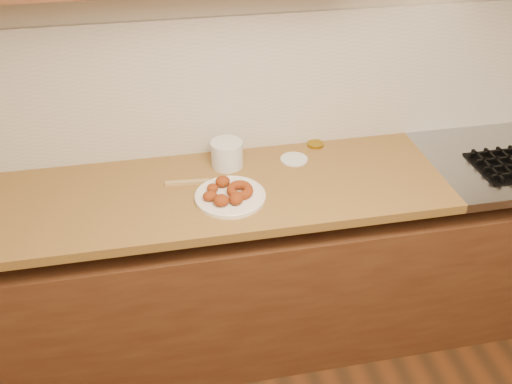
% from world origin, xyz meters
% --- Properties ---
extents(wall_back, '(4.00, 0.02, 2.70)m').
position_xyz_m(wall_back, '(0.00, 2.00, 1.35)').
color(wall_back, tan).
rests_on(wall_back, ground).
extents(base_cabinet, '(3.60, 0.60, 0.77)m').
position_xyz_m(base_cabinet, '(0.00, 1.69, 0.39)').
color(base_cabinet, '#59341B').
rests_on(base_cabinet, floor).
extents(butcher_block, '(2.30, 0.62, 0.04)m').
position_xyz_m(butcher_block, '(-0.65, 1.69, 0.88)').
color(butcher_block, brown).
rests_on(butcher_block, base_cabinet).
extents(backsplash, '(3.60, 0.02, 0.60)m').
position_xyz_m(backsplash, '(0.00, 1.99, 1.20)').
color(backsplash, beige).
rests_on(backsplash, wall_back).
extents(donut_plate, '(0.28, 0.28, 0.02)m').
position_xyz_m(donut_plate, '(-0.40, 1.60, 0.91)').
color(donut_plate, white).
rests_on(donut_plate, butcher_block).
extents(ring_donut, '(0.14, 0.14, 0.05)m').
position_xyz_m(ring_donut, '(-0.36, 1.60, 0.93)').
color(ring_donut, maroon).
rests_on(ring_donut, donut_plate).
extents(fried_dough_chunks, '(0.16, 0.21, 0.05)m').
position_xyz_m(fried_dough_chunks, '(-0.43, 1.59, 0.94)').
color(fried_dough_chunks, maroon).
rests_on(fried_dough_chunks, donut_plate).
extents(plastic_tub, '(0.16, 0.16, 0.11)m').
position_xyz_m(plastic_tub, '(-0.38, 1.85, 0.96)').
color(plastic_tub, silver).
rests_on(plastic_tub, butcher_block).
extents(tub_lid, '(0.16, 0.16, 0.01)m').
position_xyz_m(tub_lid, '(-0.08, 1.84, 0.90)').
color(tub_lid, silver).
rests_on(tub_lid, butcher_block).
extents(brass_jar_lid, '(0.08, 0.08, 0.01)m').
position_xyz_m(brass_jar_lid, '(0.05, 1.94, 0.91)').
color(brass_jar_lid, '#9D7B17').
rests_on(brass_jar_lid, butcher_block).
extents(wooden_utensil, '(0.18, 0.04, 0.01)m').
position_xyz_m(wooden_utensil, '(-0.56, 1.74, 0.91)').
color(wooden_utensil, '#AA8952').
rests_on(wooden_utensil, butcher_block).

